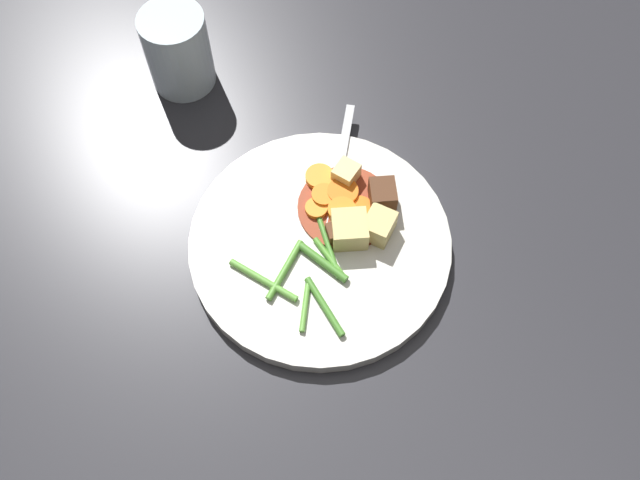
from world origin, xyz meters
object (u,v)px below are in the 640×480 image
Objects in this scene: potato_chunk_2 at (379,226)px; carrot_slice_4 at (342,212)px; carrot_slice_3 at (320,178)px; potato_chunk_0 at (350,229)px; carrot_slice_0 at (360,209)px; meat_chunk_0 at (382,195)px; dinner_plate at (320,244)px; carrot_slice_5 at (316,209)px; potato_chunk_1 at (346,174)px; meat_chunk_1 at (336,233)px; fork at (339,170)px; carrot_slice_1 at (324,196)px; water_glass at (178,50)px; carrot_slice_2 at (343,193)px.

carrot_slice_4 is at bearing 105.54° from potato_chunk_2.
potato_chunk_0 is at bearing -111.37° from carrot_slice_3.
carrot_slice_0 is 0.03m from meat_chunk_0.
potato_chunk_2 is at bearing -74.46° from carrot_slice_4.
dinner_plate is at bearing 169.39° from meat_chunk_0.
carrot_slice_4 is 0.03m from carrot_slice_5.
potato_chunk_1 is 0.07m from meat_chunk_1.
carrot_slice_4 reaches higher than fork.
dinner_plate is 0.07m from potato_chunk_2.
fork is (0.04, 0.04, -0.01)m from carrot_slice_4.
carrot_slice_4 is at bearing -107.31° from carrot_slice_3.
meat_chunk_1 is (-0.04, -0.06, 0.00)m from carrot_slice_3.
carrot_slice_3 is 1.28× the size of carrot_slice_5.
carrot_slice_1 is at bearing 59.76° from meat_chunk_1.
carrot_slice_4 is at bearing 31.65° from meat_chunk_1.
potato_chunk_2 is (0.03, -0.02, -0.00)m from potato_chunk_0.
carrot_slice_0 is 0.86× the size of potato_chunk_2.
carrot_slice_4 reaches higher than carrot_slice_1.
water_glass is (-0.01, 0.30, 0.03)m from carrot_slice_0.
potato_chunk_0 is 0.25× the size of fork.
dinner_plate is at bearing -140.30° from carrot_slice_1.
fork is (0.02, -0.01, -0.00)m from carrot_slice_3.
carrot_slice_2 is 1.31× the size of potato_chunk_1.
carrot_slice_1 is 0.04m from fork.
water_glass reaches higher than potato_chunk_0.
dinner_plate is 8.25× the size of carrot_slice_2.
fork is at bearing 74.83° from potato_chunk_1.
carrot_slice_0 is 0.02m from carrot_slice_4.
fork is (0.03, 0.09, -0.01)m from potato_chunk_2.
carrot_slice_2 is 0.03m from carrot_slice_3.
potato_chunk_1 is at bearing 71.26° from potato_chunk_2.
potato_chunk_2 is at bearing -36.68° from dinner_plate.
carrot_slice_1 is 1.05× the size of potato_chunk_1.
carrot_slice_2 is 0.02m from potato_chunk_1.
potato_chunk_1 is at bearing -84.43° from water_glass.
carrot_slice_2 is 0.04m from carrot_slice_5.
meat_chunk_0 reaches higher than carrot_slice_3.
carrot_slice_0 is at bearing 23.28° from potato_chunk_0.
dinner_plate is at bearing -129.14° from carrot_slice_5.
potato_chunk_1 is (0.04, 0.03, 0.01)m from carrot_slice_4.
potato_chunk_0 reaches higher than potato_chunk_2.
fork is (-0.00, 0.06, -0.01)m from meat_chunk_0.
carrot_slice_1 is 0.73× the size of potato_chunk_0.
carrot_slice_5 is at bearing -161.54° from fork.
carrot_slice_3 is 0.08m from meat_chunk_0.
carrot_slice_3 is at bearing 68.63° from potato_chunk_0.
potato_chunk_2 is 0.04m from meat_chunk_0.
carrot_slice_2 is 1.38× the size of carrot_slice_5.
dinner_plate is 9.77× the size of carrot_slice_0.
meat_chunk_1 is at bearing -144.52° from potato_chunk_1.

